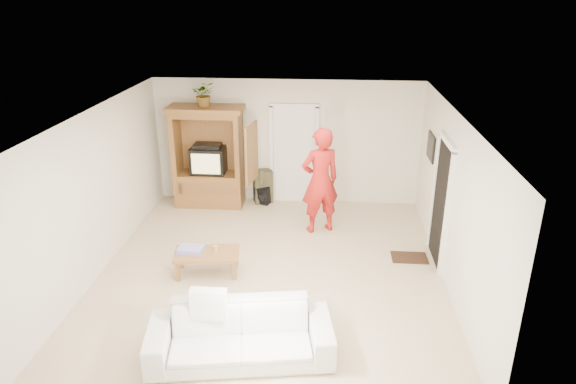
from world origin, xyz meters
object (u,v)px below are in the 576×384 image
at_px(sofa, 240,334).
at_px(coffee_table, 207,255).
at_px(man, 320,181).
at_px(armoire, 210,163).

bearing_deg(sofa, coffee_table, 105.02).
bearing_deg(sofa, man, 67.41).
height_order(sofa, coffee_table, sofa).
height_order(man, coffee_table, man).
distance_m(armoire, sofa, 5.01).
bearing_deg(man, armoire, -48.70).
height_order(armoire, sofa, armoire).
height_order(armoire, man, armoire).
bearing_deg(coffee_table, armoire, 93.66).
height_order(man, sofa, man).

